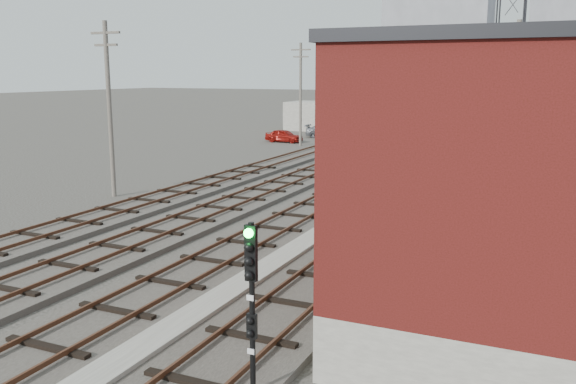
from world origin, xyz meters
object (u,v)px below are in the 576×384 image
Objects in this scene: car_silver at (341,131)px; car_grey at (328,131)px; car_red at (284,136)px; switch_stand at (381,155)px; site_trailer at (392,133)px; signal_mast at (251,302)px.

car_grey is at bearing 85.50° from car_silver.
car_red is at bearing 150.78° from car_grey.
switch_stand is 9.97m from site_trailer.
car_silver is at bearing -87.80° from car_grey.
car_red is 6.02m from car_grey.
switch_stand is 0.41× the size of car_red.
car_grey is at bearing 131.10° from site_trailer.
switch_stand is 18.18m from car_silver.
car_silver is (-8.65, 15.99, -0.03)m from switch_stand.
car_grey reaches higher than car_red.
car_red is (-18.72, 42.20, -1.48)m from signal_mast.
signal_mast is at bearing -71.53° from switch_stand.
signal_mast is 0.81× the size of car_grey.
signal_mast is 50.52m from car_grey.
car_red is at bearing 134.48° from car_silver.
site_trailer is 1.49× the size of car_grey.
switch_stand is 15.96m from car_red.
switch_stand is (-6.46, 31.97, -1.40)m from signal_mast.
switch_stand reaches higher than car_silver.
signal_mast reaches higher than car_grey.
site_trailer is 1.87× the size of car_red.
car_grey is at bearing -19.75° from car_red.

